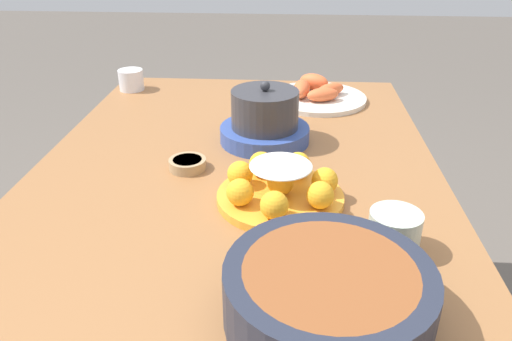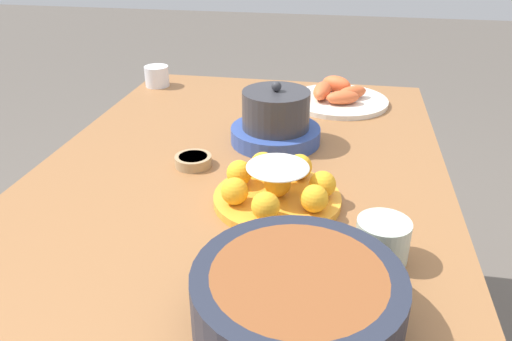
# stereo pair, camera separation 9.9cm
# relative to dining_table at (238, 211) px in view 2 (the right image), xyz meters

# --- Properties ---
(dining_table) EXTENTS (1.38, 0.89, 0.71)m
(dining_table) POSITION_rel_dining_table_xyz_m (0.00, 0.00, 0.00)
(dining_table) COLOR #936038
(dining_table) RESTS_ON ground_plane
(cake_plate) EXTENTS (0.24, 0.24, 0.08)m
(cake_plate) POSITION_rel_dining_table_xyz_m (0.09, 0.10, 0.12)
(cake_plate) COLOR gold
(cake_plate) RESTS_ON dining_table
(serving_bowl) EXTENTS (0.28, 0.28, 0.08)m
(serving_bowl) POSITION_rel_dining_table_xyz_m (0.41, 0.17, 0.13)
(serving_bowl) COLOR #232838
(serving_bowl) RESTS_ON dining_table
(sauce_bowl) EXTENTS (0.08, 0.08, 0.02)m
(sauce_bowl) POSITION_rel_dining_table_xyz_m (-0.03, -0.10, 0.10)
(sauce_bowl) COLOR tan
(sauce_bowl) RESTS_ON dining_table
(seafood_platter) EXTENTS (0.29, 0.29, 0.06)m
(seafood_platter) POSITION_rel_dining_table_xyz_m (-0.50, 0.19, 0.11)
(seafood_platter) COLOR silver
(seafood_platter) RESTS_ON dining_table
(cup_near) EXTENTS (0.08, 0.08, 0.06)m
(cup_near) POSITION_rel_dining_table_xyz_m (-0.56, -0.38, 0.12)
(cup_near) COLOR white
(cup_near) RESTS_ON dining_table
(cup_far) EXTENTS (0.09, 0.09, 0.07)m
(cup_far) POSITION_rel_dining_table_xyz_m (0.24, 0.29, 0.12)
(cup_far) COLOR beige
(cup_far) RESTS_ON dining_table
(warming_pot) EXTENTS (0.22, 0.22, 0.15)m
(warming_pot) POSITION_rel_dining_table_xyz_m (-0.19, 0.05, 0.14)
(warming_pot) COLOR #334C99
(warming_pot) RESTS_ON dining_table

